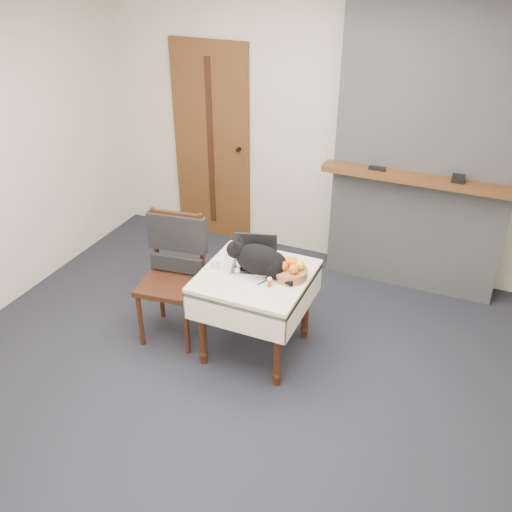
{
  "coord_description": "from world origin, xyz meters",
  "views": [
    {
      "loc": [
        1.41,
        -2.91,
        2.9
      ],
      "look_at": [
        0.03,
        0.27,
        0.88
      ],
      "focal_mm": 40.0,
      "sensor_mm": 36.0,
      "label": 1
    }
  ],
  "objects_px": {
    "side_table": "(255,287)",
    "door": "(212,144)",
    "cat": "(260,260)",
    "cream_jar": "(215,264)",
    "laptop": "(254,258)",
    "chair": "(175,259)",
    "fruit_basket": "(291,271)",
    "pill_bottle": "(270,282)"
  },
  "relations": [
    {
      "from": "side_table",
      "to": "door",
      "type": "bearing_deg",
      "value": 126.02
    },
    {
      "from": "cat",
      "to": "cream_jar",
      "type": "xyz_separation_m",
      "value": [
        -0.33,
        -0.07,
        -0.08
      ]
    },
    {
      "from": "laptop",
      "to": "chair",
      "type": "relative_size",
      "value": 0.38
    },
    {
      "from": "side_table",
      "to": "laptop",
      "type": "distance_m",
      "value": 0.21
    },
    {
      "from": "door",
      "to": "fruit_basket",
      "type": "xyz_separation_m",
      "value": [
        1.45,
        -1.59,
        -0.24
      ]
    },
    {
      "from": "side_table",
      "to": "laptop",
      "type": "xyz_separation_m",
      "value": [
        -0.05,
        0.11,
        0.17
      ]
    },
    {
      "from": "pill_bottle",
      "to": "laptop",
      "type": "bearing_deg",
      "value": 133.78
    },
    {
      "from": "door",
      "to": "side_table",
      "type": "distance_m",
      "value": 2.08
    },
    {
      "from": "side_table",
      "to": "cat",
      "type": "relative_size",
      "value": 1.43
    },
    {
      "from": "side_table",
      "to": "pill_bottle",
      "type": "distance_m",
      "value": 0.25
    },
    {
      "from": "side_table",
      "to": "cat",
      "type": "xyz_separation_m",
      "value": [
        0.03,
        0.02,
        0.22
      ]
    },
    {
      "from": "laptop",
      "to": "pill_bottle",
      "type": "xyz_separation_m",
      "value": [
        0.21,
        -0.22,
        -0.02
      ]
    },
    {
      "from": "pill_bottle",
      "to": "door",
      "type": "bearing_deg",
      "value": 127.58
    },
    {
      "from": "side_table",
      "to": "cat",
      "type": "bearing_deg",
      "value": 32.83
    },
    {
      "from": "pill_bottle",
      "to": "chair",
      "type": "relative_size",
      "value": 0.07
    },
    {
      "from": "fruit_basket",
      "to": "cream_jar",
      "type": "bearing_deg",
      "value": -169.16
    },
    {
      "from": "door",
      "to": "side_table",
      "type": "bearing_deg",
      "value": -53.98
    },
    {
      "from": "side_table",
      "to": "laptop",
      "type": "relative_size",
      "value": 2.03
    },
    {
      "from": "door",
      "to": "chair",
      "type": "height_order",
      "value": "door"
    },
    {
      "from": "pill_bottle",
      "to": "chair",
      "type": "distance_m",
      "value": 0.87
    },
    {
      "from": "fruit_basket",
      "to": "pill_bottle",
      "type": "bearing_deg",
      "value": -117.81
    },
    {
      "from": "chair",
      "to": "side_table",
      "type": "bearing_deg",
      "value": -9.44
    },
    {
      "from": "cat",
      "to": "cream_jar",
      "type": "height_order",
      "value": "cat"
    },
    {
      "from": "door",
      "to": "cat",
      "type": "height_order",
      "value": "door"
    },
    {
      "from": "laptop",
      "to": "chair",
      "type": "bearing_deg",
      "value": 170.98
    },
    {
      "from": "pill_bottle",
      "to": "fruit_basket",
      "type": "bearing_deg",
      "value": 62.19
    },
    {
      "from": "cat",
      "to": "pill_bottle",
      "type": "relative_size",
      "value": 7.92
    },
    {
      "from": "pill_bottle",
      "to": "chair",
      "type": "bearing_deg",
      "value": 170.89
    },
    {
      "from": "side_table",
      "to": "laptop",
      "type": "height_order",
      "value": "laptop"
    },
    {
      "from": "door",
      "to": "laptop",
      "type": "xyz_separation_m",
      "value": [
        1.15,
        -1.54,
        -0.24
      ]
    },
    {
      "from": "door",
      "to": "cat",
      "type": "relative_size",
      "value": 3.67
    },
    {
      "from": "pill_bottle",
      "to": "fruit_basket",
      "type": "distance_m",
      "value": 0.2
    },
    {
      "from": "side_table",
      "to": "cream_jar",
      "type": "height_order",
      "value": "cream_jar"
    },
    {
      "from": "cream_jar",
      "to": "pill_bottle",
      "type": "relative_size",
      "value": 1.02
    },
    {
      "from": "laptop",
      "to": "pill_bottle",
      "type": "height_order",
      "value": "laptop"
    },
    {
      "from": "door",
      "to": "pill_bottle",
      "type": "height_order",
      "value": "door"
    },
    {
      "from": "pill_bottle",
      "to": "fruit_basket",
      "type": "relative_size",
      "value": 0.28
    },
    {
      "from": "door",
      "to": "chair",
      "type": "xyz_separation_m",
      "value": [
        0.5,
        -1.63,
        -0.35
      ]
    },
    {
      "from": "pill_bottle",
      "to": "fruit_basket",
      "type": "xyz_separation_m",
      "value": [
        0.09,
        0.17,
        0.02
      ]
    },
    {
      "from": "side_table",
      "to": "chair",
      "type": "relative_size",
      "value": 0.76
    },
    {
      "from": "side_table",
      "to": "cream_jar",
      "type": "xyz_separation_m",
      "value": [
        -0.3,
        -0.05,
        0.15
      ]
    },
    {
      "from": "fruit_basket",
      "to": "side_table",
      "type": "bearing_deg",
      "value": -166.58
    }
  ]
}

